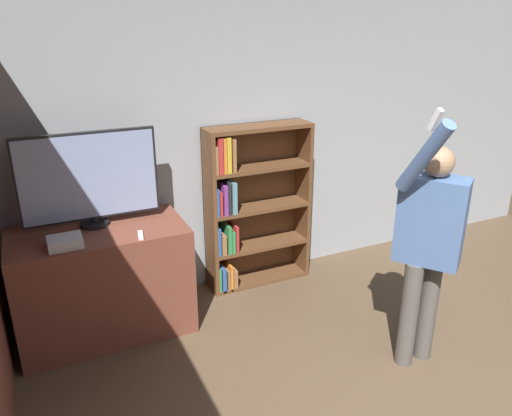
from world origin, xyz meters
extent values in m
cube|color=#9EA3A8|center=(0.00, 2.89, 1.35)|extent=(6.91, 0.06, 2.70)
cube|color=brown|center=(-1.73, 2.46, 0.45)|extent=(1.33, 0.70, 0.90)
cylinder|color=black|center=(-1.73, 2.57, 0.91)|extent=(0.22, 0.22, 0.03)
cylinder|color=black|center=(-1.73, 2.57, 0.95)|extent=(0.06, 0.06, 0.05)
cube|color=black|center=(-1.73, 2.57, 1.30)|extent=(1.04, 0.04, 0.68)
cube|color=#8C9EC6|center=(-1.73, 2.55, 1.30)|extent=(1.00, 0.01, 0.65)
cube|color=silver|center=(-1.98, 2.25, 0.94)|extent=(0.24, 0.18, 0.08)
cube|color=white|center=(-1.45, 2.20, 0.91)|extent=(0.06, 0.14, 0.02)
cube|color=brown|center=(-0.72, 2.70, 0.77)|extent=(0.04, 0.28, 1.54)
cube|color=brown|center=(0.23, 2.70, 0.77)|extent=(0.04, 0.28, 1.54)
cube|color=brown|center=(-0.24, 2.83, 0.77)|extent=(0.99, 0.01, 1.54)
cube|color=brown|center=(-0.24, 2.70, 0.02)|extent=(0.92, 0.28, 0.04)
cube|color=brown|center=(-0.24, 2.70, 0.38)|extent=(0.92, 0.28, 0.04)
cube|color=brown|center=(-0.24, 2.70, 0.77)|extent=(0.92, 0.28, 0.04)
cube|color=brown|center=(-0.24, 2.70, 1.15)|extent=(0.92, 0.28, 0.04)
cube|color=brown|center=(-0.24, 2.70, 1.52)|extent=(0.92, 0.28, 0.04)
cube|color=#338447|center=(-0.69, 2.67, 0.14)|extent=(0.02, 0.22, 0.25)
cube|color=#2D569E|center=(-0.65, 2.68, 0.14)|extent=(0.04, 0.23, 0.24)
cube|color=#99663D|center=(-0.60, 2.69, 0.12)|extent=(0.02, 0.26, 0.21)
cube|color=orange|center=(-0.58, 2.68, 0.15)|extent=(0.02, 0.23, 0.25)
cube|color=#99663D|center=(-0.54, 2.66, 0.12)|extent=(0.04, 0.21, 0.20)
cube|color=#2D569E|center=(-0.69, 2.68, 0.54)|extent=(0.03, 0.25, 0.27)
cube|color=#99663D|center=(-0.64, 2.69, 0.50)|extent=(0.04, 0.26, 0.19)
cube|color=#338447|center=(-0.59, 2.68, 0.54)|extent=(0.03, 0.24, 0.27)
cube|color=#338447|center=(-0.55, 2.68, 0.51)|extent=(0.03, 0.24, 0.21)
cube|color=red|center=(-0.51, 2.67, 0.53)|extent=(0.02, 0.22, 0.25)
cube|color=#2D569E|center=(-0.69, 2.67, 0.92)|extent=(0.02, 0.22, 0.26)
cube|color=red|center=(-0.66, 2.67, 0.90)|extent=(0.02, 0.22, 0.22)
cube|color=#7A3889|center=(-0.62, 2.66, 0.92)|extent=(0.04, 0.21, 0.27)
cube|color=#232328|center=(-0.58, 2.69, 0.94)|extent=(0.02, 0.26, 0.31)
cube|color=#5B8E99|center=(-0.53, 2.68, 0.93)|extent=(0.04, 0.24, 0.29)
cube|color=#99663D|center=(-0.69, 2.68, 1.30)|extent=(0.02, 0.25, 0.24)
cube|color=red|center=(-0.65, 2.66, 1.33)|extent=(0.04, 0.20, 0.31)
cube|color=orange|center=(-0.61, 2.68, 1.33)|extent=(0.03, 0.24, 0.31)
cube|color=gold|center=(-0.58, 2.68, 1.33)|extent=(0.04, 0.24, 0.31)
cube|color=#99663D|center=(-0.53, 2.67, 1.32)|extent=(0.03, 0.22, 0.29)
cylinder|color=#56514C|center=(0.21, 1.09, 0.41)|extent=(0.13, 0.13, 0.83)
cylinder|color=#56514C|center=(0.39, 1.09, 0.41)|extent=(0.13, 0.13, 0.83)
cube|color=#4C6B9E|center=(0.30, 1.09, 1.14)|extent=(0.44, 0.48, 0.62)
sphere|color=#9E7556|center=(0.30, 1.09, 1.55)|extent=(0.20, 0.20, 0.20)
cylinder|color=#4C6B9E|center=(0.54, 1.09, 1.12)|extent=(0.09, 0.09, 0.57)
cylinder|color=#4C6B9E|center=(0.05, 0.98, 1.64)|extent=(0.09, 0.40, 0.52)
cube|color=white|center=(0.05, 0.92, 1.88)|extent=(0.04, 0.09, 0.14)
camera|label=1|loc=(-2.11, -1.24, 2.43)|focal=35.00mm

